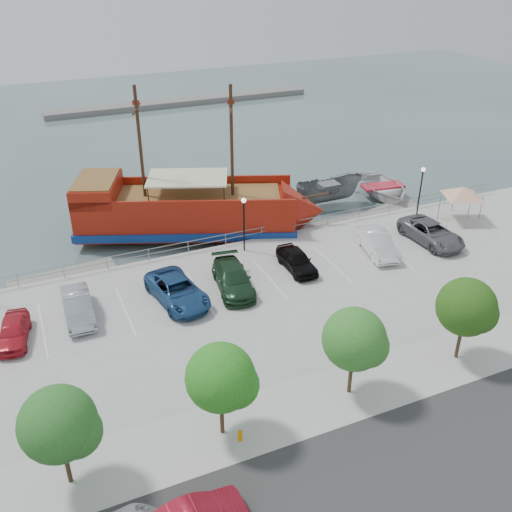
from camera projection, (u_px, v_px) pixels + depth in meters
name	position (u px, v px, depth m)	size (l,w,h in m)	color
ground	(281.00, 305.00, 38.41)	(160.00, 160.00, 0.00)	#415352
street	(441.00, 471.00, 25.09)	(100.00, 8.00, 0.04)	#353434
sidewalk	(365.00, 386.00, 29.90)	(100.00, 4.00, 0.05)	#B1B0B0
seawall_railing	(238.00, 237.00, 43.93)	(50.00, 0.06, 1.00)	gray
far_shore	(182.00, 102.00, 85.86)	(40.00, 3.00, 0.80)	slate
pirate_ship	(205.00, 211.00, 46.63)	(20.68, 12.50, 12.88)	maroon
patrol_boat	(328.00, 193.00, 52.28)	(2.44, 6.49, 2.51)	slate
speedboat	(382.00, 189.00, 54.42)	(5.27, 7.38, 1.53)	silver
dock_west	(64.00, 278.00, 41.11)	(7.57, 2.16, 0.43)	gray
dock_mid	(332.00, 225.00, 48.96)	(6.38, 1.82, 0.36)	slate
dock_east	(384.00, 214.00, 50.84)	(7.58, 2.17, 0.43)	gray
canopy_tent	(464.00, 187.00, 46.57)	(5.28, 5.28, 3.36)	slate
fire_hydrant	(240.00, 435.00, 26.48)	(0.23, 0.23, 0.66)	#D68C00
lamp_post_mid	(244.00, 215.00, 41.73)	(0.36, 0.36, 4.28)	black
lamp_post_right	(421.00, 183.00, 47.35)	(0.36, 0.36, 4.28)	black
tree_b	(62.00, 426.00, 23.03)	(3.30, 3.20, 5.00)	#473321
tree_c	(224.00, 379.00, 25.49)	(3.30, 3.20, 5.00)	#473321
tree_d	(357.00, 341.00, 27.96)	(3.30, 3.20, 5.00)	#473321
tree_e	(469.00, 309.00, 30.42)	(3.30, 3.20, 5.00)	#473321
parked_car_a	(13.00, 331.00, 33.03)	(1.62, 4.02, 1.37)	red
parked_car_b	(78.00, 307.00, 35.07)	(1.67, 4.78, 1.58)	#969FA8
parked_car_c	(177.00, 291.00, 36.68)	(2.62, 5.69, 1.58)	navy
parked_car_d	(233.00, 279.00, 38.00)	(2.19, 5.37, 1.56)	#1B3B21
parked_car_e	(297.00, 260.00, 40.32)	(1.72, 4.27, 1.46)	black
parked_car_f	(377.00, 243.00, 42.42)	(1.73, 4.96, 1.63)	white
parked_car_g	(431.00, 233.00, 44.00)	(2.65, 5.74, 1.60)	slate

